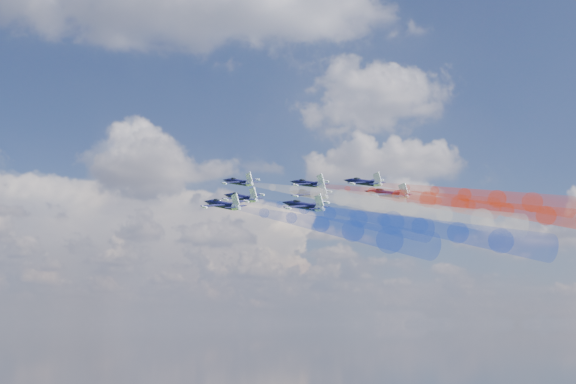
{
  "coord_description": "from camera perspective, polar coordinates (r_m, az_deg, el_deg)",
  "views": [
    {
      "loc": [
        -16.8,
        -138.11,
        134.89
      ],
      "look_at": [
        -16.4,
        -0.26,
        162.51
      ],
      "focal_mm": 41.35,
      "sensor_mm": 36.0,
      "label": 1
    }
  ],
  "objects": [
    {
      "name": "jet_lead",
      "position": [
        153.52,
        -4.25,
        0.85
      ],
      "size": [
        15.34,
        15.8,
        8.25
      ],
      "primitive_type": null,
      "rotation": [
        0.25,
        -0.23,
        0.66
      ],
      "color": "black"
    },
    {
      "name": "trail_lead",
      "position": [
        132.71,
        2.53,
        -0.15
      ],
      "size": [
        30.69,
        35.2,
        15.31
      ],
      "primitive_type": null,
      "rotation": [
        0.25,
        -0.23,
        0.66
      ],
      "color": "white"
    },
    {
      "name": "jet_inner_left",
      "position": [
        138.72,
        -4.02,
        -0.49
      ],
      "size": [
        15.34,
        15.8,
        8.25
      ],
      "primitive_type": null,
      "rotation": [
        0.25,
        -0.23,
        0.66
      ],
      "color": "black"
    },
    {
      "name": "trail_inner_left",
      "position": [
        118.17,
        3.65,
        -1.84
      ],
      "size": [
        30.69,
        35.2,
        15.31
      ],
      "primitive_type": null,
      "rotation": [
        0.25,
        -0.23,
        0.66
      ],
      "color": "blue"
    },
    {
      "name": "jet_inner_right",
      "position": [
        151.16,
        1.77,
        0.72
      ],
      "size": [
        15.34,
        15.8,
        8.25
      ],
      "primitive_type": null,
      "rotation": [
        0.25,
        -0.23,
        0.66
      ],
      "color": "black"
    },
    {
      "name": "trail_inner_right",
      "position": [
        132.4,
        9.52,
        -0.32
      ],
      "size": [
        30.69,
        35.2,
        15.31
      ],
      "primitive_type": null,
      "rotation": [
        0.25,
        -0.23,
        0.66
      ],
      "color": "red"
    },
    {
      "name": "jet_outer_left",
      "position": [
        124.12,
        -5.62,
        -1.1
      ],
      "size": [
        15.34,
        15.8,
        8.25
      ],
      "primitive_type": null,
      "rotation": [
        0.25,
        -0.23,
        0.66
      ],
      "color": "black"
    },
    {
      "name": "trail_outer_left",
      "position": [
        103.25,
        2.83,
        -2.79
      ],
      "size": [
        30.69,
        35.2,
        15.31
      ],
      "primitive_type": null,
      "rotation": [
        0.25,
        -0.23,
        0.66
      ],
      "color": "blue"
    },
    {
      "name": "jet_center_third",
      "position": [
        137.3,
        1.87,
        -0.2
      ],
      "size": [
        15.34,
        15.8,
        8.25
      ],
      "primitive_type": null,
      "rotation": [
        0.25,
        -0.23,
        0.66
      ],
      "color": "black"
    },
    {
      "name": "trail_center_third",
      "position": [
        118.77,
        10.54,
        -1.49
      ],
      "size": [
        30.69,
        35.2,
        15.31
      ],
      "primitive_type": null,
      "rotation": [
        0.25,
        -0.23,
        0.66
      ],
      "color": "white"
    },
    {
      "name": "jet_outer_right",
      "position": [
        149.74,
        6.53,
        0.83
      ],
      "size": [
        15.34,
        15.8,
        8.25
      ],
      "primitive_type": null,
      "rotation": [
        0.25,
        -0.23,
        0.66
      ],
      "color": "black"
    },
    {
      "name": "trail_outer_right",
      "position": [
        132.75,
        14.95,
        -0.19
      ],
      "size": [
        30.69,
        35.2,
        15.31
      ],
      "primitive_type": null,
      "rotation": [
        0.25,
        -0.23,
        0.66
      ],
      "color": "red"
    },
    {
      "name": "jet_rear_left",
      "position": [
        122.53,
        1.4,
        -1.2
      ],
      "size": [
        15.34,
        15.8,
        8.25
      ],
      "primitive_type": null,
      "rotation": [
        0.25,
        -0.23,
        0.66
      ],
      "color": "black"
    },
    {
      "name": "trail_rear_left",
      "position": [
        104.09,
        11.23,
        -2.86
      ],
      "size": [
        30.69,
        35.2,
        15.31
      ],
      "primitive_type": null,
      "rotation": [
        0.25,
        -0.23,
        0.66
      ],
      "color": "blue"
    },
    {
      "name": "jet_rear_right",
      "position": [
        135.07,
        8.56,
        -0.17
      ],
      "size": [
        15.34,
        15.8,
        8.25
      ],
      "primitive_type": null,
      "rotation": [
        0.25,
        -0.23,
        0.66
      ],
      "color": "black"
    },
    {
      "name": "trail_rear_right",
      "position": [
        119.11,
        18.27,
        -1.45
      ],
      "size": [
        30.69,
        35.2,
        15.31
      ],
      "primitive_type": null,
      "rotation": [
        0.25,
        -0.23,
        0.66
      ],
      "color": "red"
    }
  ]
}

